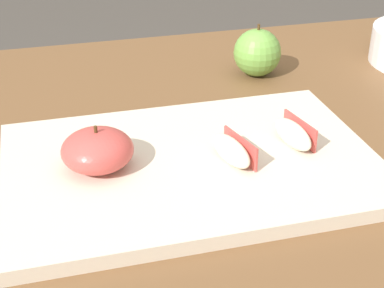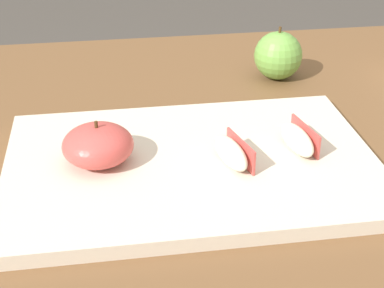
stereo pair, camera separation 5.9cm
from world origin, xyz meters
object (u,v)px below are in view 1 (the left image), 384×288
Objects in this scene: cutting_board at (192,167)px; apple_half_skin_up at (97,150)px; apple_wedge_middle at (232,151)px; apple_wedge_front at (292,132)px; whole_apple_granny_green at (257,53)px.

apple_half_skin_up is (-0.10, 0.01, 0.03)m from cutting_board.
cutting_board is 0.05m from apple_wedge_middle.
apple_half_skin_up reaches higher than apple_wedge_front.
cutting_board is 0.10m from apple_half_skin_up.
apple_half_skin_up is at bearing 178.84° from apple_wedge_front.
apple_wedge_front is 0.24m from whole_apple_granny_green.
apple_half_skin_up reaches higher than apple_wedge_middle.
cutting_board is at bearing -176.46° from apple_wedge_front.
apple_wedge_middle is 0.28m from whole_apple_granny_green.
cutting_board is at bearing -124.05° from whole_apple_granny_green.
whole_apple_granny_green is (0.26, 0.23, -0.00)m from apple_half_skin_up.
apple_wedge_front is 0.08m from apple_wedge_middle.
whole_apple_granny_green is at bearing 41.31° from apple_half_skin_up.
apple_wedge_front is 0.86× the size of whole_apple_granny_green.
apple_wedge_middle is 0.87× the size of whole_apple_granny_green.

